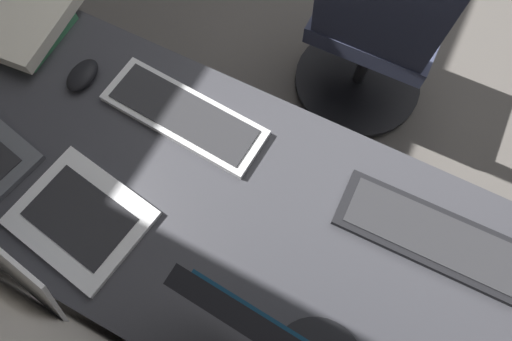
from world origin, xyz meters
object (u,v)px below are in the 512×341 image
at_px(mouse_main, 82,75).
at_px(office_chair, 375,31).
at_px(keyboard_main, 430,235).
at_px(book_stack_near, 22,21).
at_px(keyboard_spare, 184,115).
at_px(drawer_pedestal, 222,250).
at_px(laptop_leftmost, 53,234).

distance_m(mouse_main, office_chair, 0.99).
bearing_deg(keyboard_main, book_stack_near, -2.36).
xyz_separation_m(keyboard_spare, book_stack_near, (0.52, -0.04, 0.02)).
bearing_deg(drawer_pedestal, book_stack_near, -18.54).
distance_m(laptop_leftmost, office_chair, 1.22).
height_order(drawer_pedestal, keyboard_spare, keyboard_spare).
bearing_deg(drawer_pedestal, keyboard_main, -157.54).
bearing_deg(keyboard_spare, drawer_pedestal, 132.80).
bearing_deg(keyboard_spare, laptop_leftmost, 78.08).
relative_size(drawer_pedestal, mouse_main, 6.68).
height_order(mouse_main, book_stack_near, book_stack_near).
xyz_separation_m(keyboard_main, office_chair, (0.33, -0.73, -0.28)).
bearing_deg(drawer_pedestal, mouse_main, -20.53).
xyz_separation_m(laptop_leftmost, office_chair, (-0.39, -1.11, -0.33)).
bearing_deg(keyboard_main, mouse_main, 0.74).
height_order(drawer_pedestal, office_chair, office_chair).
bearing_deg(office_chair, keyboard_main, 114.71).
height_order(keyboard_main, keyboard_spare, same).
height_order(laptop_leftmost, book_stack_near, laptop_leftmost).
xyz_separation_m(keyboard_spare, mouse_main, (0.29, 0.02, 0.01)).
height_order(keyboard_main, mouse_main, mouse_main).
xyz_separation_m(laptop_leftmost, keyboard_main, (-0.73, -0.38, -0.04)).
distance_m(keyboard_spare, book_stack_near, 0.53).
distance_m(keyboard_spare, office_chair, 0.83).
bearing_deg(book_stack_near, laptop_leftmost, 135.84).
relative_size(laptop_leftmost, office_chair, 0.35).
distance_m(laptop_leftmost, keyboard_main, 0.82).
bearing_deg(office_chair, mouse_main, 50.95).
distance_m(drawer_pedestal, book_stack_near, 0.86).
bearing_deg(mouse_main, book_stack_near, -14.38).
height_order(drawer_pedestal, keyboard_main, keyboard_main).
distance_m(keyboard_main, keyboard_spare, 0.64).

